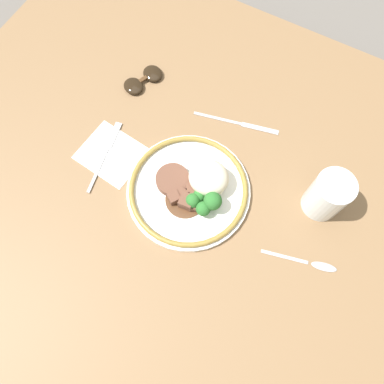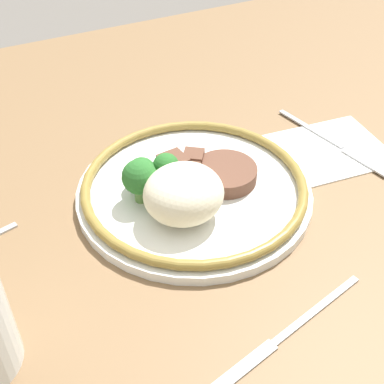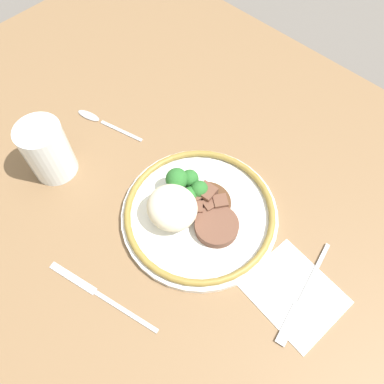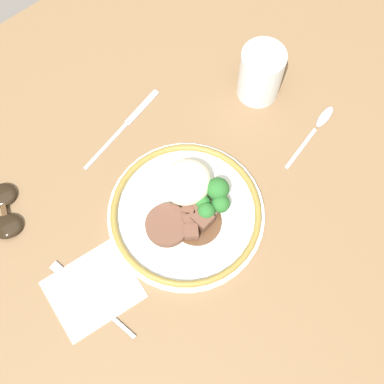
{
  "view_description": "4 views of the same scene",
  "coord_description": "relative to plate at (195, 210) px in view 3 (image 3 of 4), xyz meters",
  "views": [
    {
      "loc": [
        0.12,
        -0.29,
        0.85
      ],
      "look_at": [
        -0.02,
        -0.04,
        0.09
      ],
      "focal_mm": 35.0,
      "sensor_mm": 36.0,
      "label": 1
    },
    {
      "loc": [
        0.19,
        0.41,
        0.47
      ],
      "look_at": [
        -0.02,
        -0.0,
        0.08
      ],
      "focal_mm": 50.0,
      "sensor_mm": 36.0,
      "label": 2
    },
    {
      "loc": [
        -0.23,
        0.2,
        0.66
      ],
      "look_at": [
        -0.0,
        -0.04,
        0.09
      ],
      "focal_mm": 35.0,
      "sensor_mm": 36.0,
      "label": 3
    },
    {
      "loc": [
        -0.22,
        -0.28,
        0.96
      ],
      "look_at": [
        -0.0,
        -0.01,
        0.09
      ],
      "focal_mm": 50.0,
      "sensor_mm": 36.0,
      "label": 4
    }
  ],
  "objects": [
    {
      "name": "ground_plane",
      "position": [
        0.02,
        0.02,
        -0.07
      ],
      "size": [
        8.0,
        8.0,
        0.0
      ],
      "primitive_type": "plane",
      "color": "#5B5651"
    },
    {
      "name": "juice_glass",
      "position": [
        0.27,
        0.11,
        0.03
      ],
      "size": [
        0.08,
        0.08,
        0.12
      ],
      "color": "yellow",
      "rests_on": "dining_table"
    },
    {
      "name": "knife",
      "position": [
        0.01,
        0.21,
        -0.02
      ],
      "size": [
        0.21,
        0.06,
        0.0
      ],
      "rotation": [
        0.0,
        0.0,
        0.23
      ],
      "color": "#ADADB2",
      "rests_on": "dining_table"
    },
    {
      "name": "dining_table",
      "position": [
        0.02,
        0.02,
        -0.04
      ],
      "size": [
        1.43,
        1.09,
        0.05
      ],
      "color": "brown",
      "rests_on": "ground"
    },
    {
      "name": "napkin",
      "position": [
        -0.21,
        -0.01,
        -0.02
      ],
      "size": [
        0.16,
        0.14,
        0.0
      ],
      "color": "white",
      "rests_on": "dining_table"
    },
    {
      "name": "plate",
      "position": [
        0.0,
        0.0,
        0.0
      ],
      "size": [
        0.28,
        0.28,
        0.07
      ],
      "color": "white",
      "rests_on": "dining_table"
    },
    {
      "name": "spoon",
      "position": [
        0.31,
        -0.02,
        -0.02
      ],
      "size": [
        0.16,
        0.05,
        0.01
      ],
      "rotation": [
        0.0,
        0.0,
        0.25
      ],
      "color": "#ADADB2",
      "rests_on": "dining_table"
    },
    {
      "name": "fork",
      "position": [
        -0.23,
        -0.0,
        -0.02
      ],
      "size": [
        0.05,
        0.19,
        0.0
      ],
      "rotation": [
        0.0,
        0.0,
        1.77
      ],
      "color": "#ADADB2",
      "rests_on": "napkin"
    }
  ]
}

